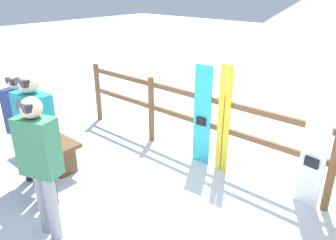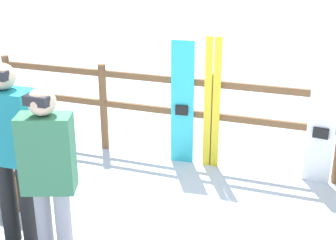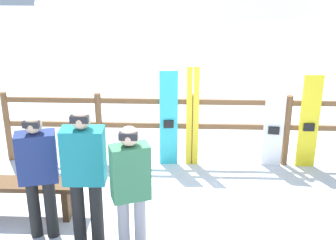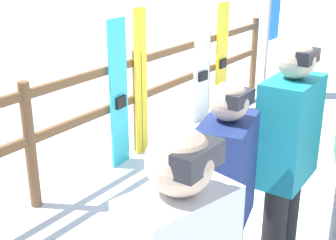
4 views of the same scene
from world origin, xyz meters
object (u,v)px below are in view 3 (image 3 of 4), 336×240
(person_teal, at_px, (85,170))
(ski_pair_yellow, at_px, (192,117))
(bench, at_px, (26,191))
(person_navy, at_px, (38,170))
(person_plaid_green, at_px, (131,185))
(snowboard_white, at_px, (274,126))
(snowboard_yellow, at_px, (309,122))
(snowboard_cyan, at_px, (169,119))

(person_teal, relative_size, ski_pair_yellow, 1.05)
(bench, distance_m, ski_pair_yellow, 2.69)
(person_navy, bearing_deg, person_plaid_green, -19.31)
(person_teal, xyz_separation_m, snowboard_white, (2.48, 2.11, -0.29))
(ski_pair_yellow, bearing_deg, snowboard_yellow, -0.11)
(bench, height_order, snowboard_white, snowboard_white)
(person_plaid_green, relative_size, snowboard_yellow, 1.07)
(person_teal, bearing_deg, snowboard_yellow, 35.03)
(person_teal, xyz_separation_m, ski_pair_yellow, (1.23, 2.12, -0.17))
(person_navy, xyz_separation_m, snowboard_cyan, (1.43, 1.99, -0.13))
(bench, bearing_deg, person_teal, -30.88)
(snowboard_cyan, xyz_separation_m, ski_pair_yellow, (0.37, 0.00, 0.04))
(snowboard_yellow, bearing_deg, person_plaid_green, -136.01)
(person_teal, bearing_deg, bench, 149.12)
(person_plaid_green, bearing_deg, snowboard_cyan, 82.51)
(person_teal, height_order, snowboard_yellow, person_teal)
(person_teal, relative_size, person_plaid_green, 1.05)
(ski_pair_yellow, height_order, snowboard_white, ski_pair_yellow)
(bench, bearing_deg, person_navy, -51.21)
(bench, xyz_separation_m, person_teal, (0.91, -0.54, 0.60))
(bench, bearing_deg, person_plaid_green, -29.17)
(snowboard_cyan, bearing_deg, snowboard_white, -0.01)
(snowboard_cyan, height_order, ski_pair_yellow, ski_pair_yellow)
(bench, height_order, person_navy, person_navy)
(ski_pair_yellow, relative_size, snowboard_white, 1.18)
(bench, distance_m, person_navy, 0.75)
(ski_pair_yellow, bearing_deg, snowboard_cyan, -179.47)
(person_teal, height_order, snowboard_cyan, person_teal)
(snowboard_cyan, relative_size, snowboard_white, 1.13)
(snowboard_white, bearing_deg, bench, -155.13)
(ski_pair_yellow, bearing_deg, bench, -143.58)
(bench, height_order, person_teal, person_teal)
(bench, bearing_deg, snowboard_white, 24.87)
(snowboard_white, bearing_deg, snowboard_cyan, 179.99)
(bench, bearing_deg, snowboard_cyan, 41.65)
(ski_pair_yellow, bearing_deg, person_plaid_green, -105.93)
(person_teal, xyz_separation_m, snowboard_cyan, (0.86, 2.11, -0.20))
(ski_pair_yellow, height_order, snowboard_yellow, ski_pair_yellow)
(person_plaid_green, bearing_deg, bench, 150.83)
(snowboard_white, distance_m, snowboard_yellow, 0.54)
(person_teal, height_order, person_navy, person_teal)
(person_navy, xyz_separation_m, snowboard_white, (3.05, 1.99, -0.22))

